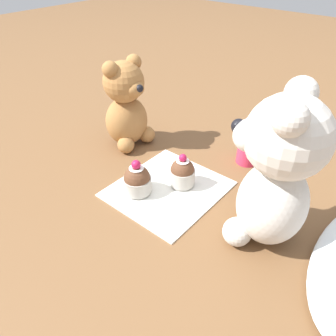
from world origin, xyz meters
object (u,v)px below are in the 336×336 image
Objects in this scene: teddy_bear_tan at (126,105)px; juice_glass at (248,148)px; teddy_bear_cream at (277,171)px; cupcake_near_cream_bear at (182,173)px; cupcake_near_tan_bear at (137,180)px.

teddy_bear_tan reaches higher than juice_glass.
teddy_bear_cream reaches higher than juice_glass.
teddy_bear_cream is 1.27× the size of teddy_bear_tan.
teddy_bear_cream is at bearing 85.64° from cupcake_near_cream_bear.
cupcake_near_tan_bear is (0.08, -0.06, -0.00)m from cupcake_near_cream_bear.
teddy_bear_tan is 0.23m from cupcake_near_cream_bear.
cupcake_near_cream_bear is 0.96× the size of juice_glass.
cupcake_near_cream_bear is at bearing -107.64° from teddy_bear_cream.
teddy_bear_cream reaches higher than teddy_bear_tan.
cupcake_near_cream_bear is at bearing -20.42° from juice_glass.
juice_glass is (-0.25, 0.12, 0.01)m from cupcake_near_tan_bear.
cupcake_near_cream_bear is (-0.01, -0.20, -0.10)m from teddy_bear_cream.
cupcake_near_tan_bear reaches higher than cupcake_near_cream_bear.
teddy_bear_cream reaches higher than cupcake_near_tan_bear.
teddy_bear_tan is 2.84× the size of juice_glass.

